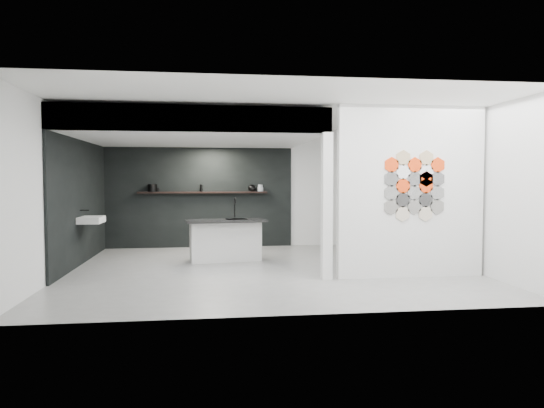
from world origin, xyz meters
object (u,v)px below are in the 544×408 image
(kettle, at_px, (252,188))
(bottle_dark, at_px, (201,188))
(glass_bowl, at_px, (260,189))
(kitchen_island, at_px, (225,240))
(glass_vase, at_px, (260,188))
(partition_panel, at_px, (411,192))
(utensil_cup, at_px, (158,190))
(stockpot, at_px, (152,188))
(wall_basin, at_px, (91,220))

(kettle, distance_m, bottle_dark, 1.19)
(glass_bowl, bearing_deg, bottle_dark, 180.00)
(kitchen_island, relative_size, kettle, 8.57)
(glass_bowl, relative_size, bottle_dark, 0.83)
(glass_bowl, distance_m, glass_vase, 0.03)
(bottle_dark, bearing_deg, partition_panel, -48.11)
(glass_bowl, bearing_deg, partition_panel, -61.77)
(kitchen_island, height_order, glass_bowl, glass_bowl)
(partition_panel, height_order, utensil_cup, partition_panel)
(glass_vase, bearing_deg, utensil_cup, 180.00)
(stockpot, relative_size, utensil_cup, 2.52)
(partition_panel, height_order, stockpot, partition_panel)
(wall_basin, height_order, glass_bowl, glass_bowl)
(bottle_dark, bearing_deg, utensil_cup, 180.00)
(partition_panel, bearing_deg, kitchen_island, 146.65)
(wall_basin, bearing_deg, utensil_cup, 64.16)
(partition_panel, xyz_separation_m, kitchen_island, (-2.97, 1.95, -0.98))
(wall_basin, xyz_separation_m, utensil_cup, (1.00, 2.07, 0.51))
(glass_vase, xyz_separation_m, utensil_cup, (-2.39, 0.00, -0.04))
(stockpot, distance_m, bottle_dark, 1.12)
(bottle_dark, bearing_deg, stockpot, 180.00)
(partition_panel, distance_m, utensil_cup, 5.91)
(kitchen_island, xyz_separation_m, glass_vase, (0.89, 1.91, 0.98))
(kettle, bearing_deg, kitchen_island, -126.19)
(wall_basin, height_order, kitchen_island, kitchen_island)
(wall_basin, xyz_separation_m, glass_bowl, (3.39, 2.07, 0.52))
(stockpot, relative_size, bottle_dark, 1.30)
(wall_basin, xyz_separation_m, kettle, (3.19, 2.07, 0.55))
(wall_basin, distance_m, bottle_dark, 2.93)
(stockpot, height_order, kettle, stockpot)
(glass_bowl, distance_m, bottle_dark, 1.39)
(kitchen_island, distance_m, stockpot, 2.69)
(glass_bowl, xyz_separation_m, glass_vase, (0.00, 0.00, 0.03))
(glass_vase, bearing_deg, glass_bowl, 0.00)
(wall_basin, bearing_deg, partition_panel, -18.23)
(kettle, bearing_deg, utensil_cup, 163.59)
(glass_bowl, relative_size, utensil_cup, 1.61)
(stockpot, bearing_deg, wall_basin, -113.11)
(kitchen_island, height_order, glass_vase, glass_vase)
(kitchen_island, height_order, kettle, kettle)
(wall_basin, height_order, glass_vase, glass_vase)
(kitchen_island, distance_m, utensil_cup, 2.61)
(kitchen_island, distance_m, glass_vase, 2.33)
(kettle, bearing_deg, glass_vase, -16.41)
(wall_basin, relative_size, stockpot, 2.79)
(wall_basin, distance_m, kitchen_island, 2.54)
(kettle, height_order, glass_vase, same)
(partition_panel, bearing_deg, kettle, 120.51)
(wall_basin, relative_size, glass_bowl, 4.36)
(glass_bowl, bearing_deg, wall_basin, -148.65)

